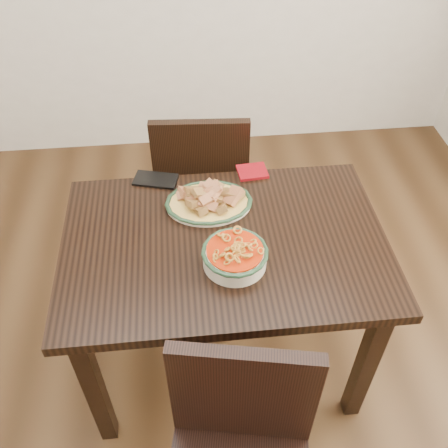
{
  "coord_description": "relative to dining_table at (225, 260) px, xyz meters",
  "views": [
    {
      "loc": [
        -0.07,
        -1.15,
        2.01
      ],
      "look_at": [
        0.06,
        0.07,
        0.81
      ],
      "focal_mm": 40.0,
      "sensor_mm": 36.0,
      "label": 1
    }
  ],
  "objects": [
    {
      "name": "floor",
      "position": [
        -0.06,
        -0.05,
        -0.64
      ],
      "size": [
        3.5,
        3.5,
        0.0
      ],
      "primitive_type": "plane",
      "color": "#352111",
      "rests_on": "ground"
    },
    {
      "name": "dining_table",
      "position": [
        0.0,
        0.0,
        0.0
      ],
      "size": [
        1.14,
        0.76,
        0.75
      ],
      "color": "black",
      "rests_on": "ground"
    },
    {
      "name": "chair_far",
      "position": [
        -0.04,
        0.65,
        -0.15
      ],
      "size": [
        0.45,
        0.45,
        0.89
      ],
      "rotation": [
        0.0,
        0.0,
        3.08
      ],
      "color": "black",
      "rests_on": "ground"
    },
    {
      "name": "fish_plate",
      "position": [
        -0.04,
        0.19,
        0.15
      ],
      "size": [
        0.32,
        0.25,
        0.11
      ],
      "color": "beige",
      "rests_on": "dining_table"
    },
    {
      "name": "noodle_bowl",
      "position": [
        0.02,
        -0.11,
        0.15
      ],
      "size": [
        0.22,
        0.22,
        0.08
      ],
      "color": "beige",
      "rests_on": "dining_table"
    },
    {
      "name": "smartphone",
      "position": [
        -0.24,
        0.35,
        0.11
      ],
      "size": [
        0.19,
        0.13,
        0.01
      ],
      "primitive_type": "cube",
      "rotation": [
        0.0,
        0.0,
        -0.26
      ],
      "color": "black",
      "rests_on": "dining_table"
    },
    {
      "name": "napkin",
      "position": [
        0.15,
        0.36,
        0.11
      ],
      "size": [
        0.12,
        0.11,
        0.01
      ],
      "primitive_type": "cube",
      "rotation": [
        0.0,
        0.0,
        0.09
      ],
      "color": "maroon",
      "rests_on": "dining_table"
    }
  ]
}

